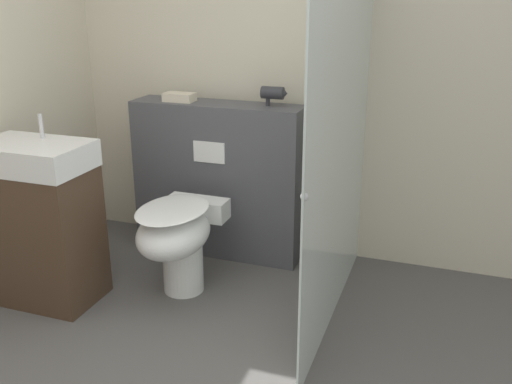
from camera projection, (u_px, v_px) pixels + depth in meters
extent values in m
cube|color=beige|center=(283.00, 72.00, 3.79)|extent=(8.00, 0.06, 2.50)
cube|color=#4C4C51|center=(219.00, 180.00, 3.93)|extent=(1.17, 0.28, 1.06)
cube|color=white|center=(209.00, 152.00, 3.72)|extent=(0.22, 0.01, 0.14)
cube|color=silver|center=(341.00, 143.00, 2.97)|extent=(0.01, 1.56, 2.02)
sphere|color=#B2B2B7|center=(304.00, 197.00, 2.32)|extent=(0.04, 0.04, 0.04)
cylinder|color=white|center=(183.00, 261.00, 3.50)|extent=(0.25, 0.25, 0.40)
ellipsoid|color=white|center=(174.00, 233.00, 3.33)|extent=(0.40, 0.56, 0.28)
ellipsoid|color=white|center=(173.00, 209.00, 3.28)|extent=(0.39, 0.54, 0.02)
cube|color=white|center=(197.00, 208.00, 3.61)|extent=(0.40, 0.16, 0.13)
cube|color=#473323|center=(42.00, 235.00, 3.35)|extent=(0.63, 0.41, 0.81)
cube|color=white|center=(31.00, 156.00, 3.19)|extent=(0.64, 0.42, 0.15)
cylinder|color=silver|center=(41.00, 126.00, 3.24)|extent=(0.02, 0.02, 0.14)
cylinder|color=#2D2D33|center=(272.00, 93.00, 3.63)|extent=(0.14, 0.08, 0.08)
cone|color=#2D2D33|center=(285.00, 93.00, 3.60)|extent=(0.03, 0.07, 0.07)
cylinder|color=#2D2D33|center=(268.00, 100.00, 3.65)|extent=(0.03, 0.03, 0.08)
cube|color=beige|center=(179.00, 97.00, 3.80)|extent=(0.20, 0.12, 0.06)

